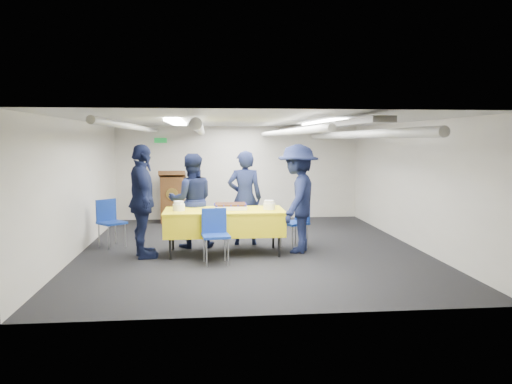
% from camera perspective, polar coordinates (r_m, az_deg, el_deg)
% --- Properties ---
extents(ground, '(7.00, 7.00, 0.00)m').
position_cam_1_polar(ground, '(9.14, -0.59, -6.43)').
color(ground, black).
rests_on(ground, ground).
extents(room_shell, '(6.00, 7.00, 2.30)m').
position_cam_1_polar(room_shell, '(9.34, -0.25, 5.04)').
color(room_shell, beige).
rests_on(room_shell, ground).
extents(serving_table, '(2.05, 0.96, 0.77)m').
position_cam_1_polar(serving_table, '(8.63, -3.66, -3.40)').
color(serving_table, black).
rests_on(serving_table, ground).
extents(sheet_cake, '(0.57, 0.44, 0.10)m').
position_cam_1_polar(sheet_cake, '(8.67, -2.94, -1.64)').
color(sheet_cake, white).
rests_on(sheet_cake, serving_table).
extents(plate_stack_left, '(0.20, 0.20, 0.16)m').
position_cam_1_polar(plate_stack_left, '(8.55, -8.81, -1.61)').
color(plate_stack_left, white).
rests_on(plate_stack_left, serving_table).
extents(plate_stack_right, '(0.21, 0.21, 0.16)m').
position_cam_1_polar(plate_stack_right, '(8.60, 1.52, -1.52)').
color(plate_stack_right, white).
rests_on(plate_stack_right, serving_table).
extents(podium, '(0.62, 0.53, 1.25)m').
position_cam_1_polar(podium, '(12.04, -9.49, -0.54)').
color(podium, brown).
rests_on(podium, ground).
extents(chair_near, '(0.47, 0.47, 0.87)m').
position_cam_1_polar(chair_near, '(8.02, -4.70, -4.34)').
color(chair_near, gray).
rests_on(chair_near, ground).
extents(chair_right, '(0.57, 0.57, 0.87)m').
position_cam_1_polar(chair_right, '(9.19, 4.79, -3.02)').
color(chair_right, gray).
rests_on(chair_right, ground).
extents(chair_left, '(0.59, 0.59, 0.87)m').
position_cam_1_polar(chair_left, '(9.59, -16.42, -2.86)').
color(chair_left, gray).
rests_on(chair_left, ground).
extents(sailor_a, '(0.67, 0.46, 1.77)m').
position_cam_1_polar(sailor_a, '(9.34, -1.29, -0.67)').
color(sailor_a, black).
rests_on(sailor_a, ground).
extents(sailor_b, '(0.90, 0.74, 1.72)m').
position_cam_1_polar(sailor_b, '(9.19, -7.40, -0.97)').
color(sailor_b, black).
rests_on(sailor_b, ground).
extents(sailor_c, '(0.72, 1.19, 1.90)m').
position_cam_1_polar(sailor_c, '(8.49, -12.85, -1.05)').
color(sailor_c, black).
rests_on(sailor_c, ground).
extents(sailor_d, '(1.11, 1.40, 1.89)m').
position_cam_1_polar(sailor_d, '(8.74, 4.79, -0.74)').
color(sailor_d, black).
rests_on(sailor_d, ground).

